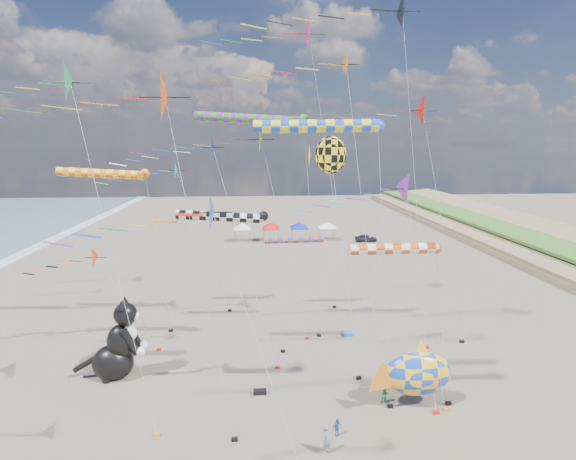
# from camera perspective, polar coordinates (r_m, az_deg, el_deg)

# --- Properties ---
(delta_kite_0) EXTENTS (9.15, 1.78, 8.98)m
(delta_kite_0) POSITION_cam_1_polar(r_m,az_deg,el_deg) (38.66, -23.42, -3.64)
(delta_kite_0) COLOR #DF410D
(delta_kite_0) RESTS_ON ground
(delta_kite_1) EXTENTS (9.36, 2.01, 15.42)m
(delta_kite_1) POSITION_cam_1_polar(r_m,az_deg,el_deg) (26.64, 13.26, 4.71)
(delta_kite_1) COLOR purple
(delta_kite_1) RESTS_ON ground
(delta_kite_2) EXTENTS (9.52, 1.75, 15.11)m
(delta_kite_2) POSITION_cam_1_polar(r_m,az_deg,el_deg) (17.32, -9.80, 0.82)
(delta_kite_2) COLOR blue
(delta_kite_2) RESTS_ON ground
(delta_kite_3) EXTENTS (14.97, 3.33, 28.30)m
(delta_kite_3) POSITION_cam_1_polar(r_m,az_deg,el_deg) (43.43, 2.62, 23.63)
(delta_kite_3) COLOR #D11663
(delta_kite_3) RESTS_ON ground
(delta_kite_4) EXTENTS (14.95, 2.91, 27.56)m
(delta_kite_4) POSITION_cam_1_polar(r_m,az_deg,el_deg) (36.44, 11.76, 25.00)
(delta_kite_4) COLOR black
(delta_kite_4) RESTS_ON ground
(delta_kite_5) EXTENTS (11.76, 1.71, 15.27)m
(delta_kite_5) POSITION_cam_1_polar(r_m,az_deg,el_deg) (44.82, -15.66, 6.82)
(delta_kite_5) COLOR #2084C4
(delta_kite_5) RESTS_ON ground
(delta_kite_6) EXTENTS (9.72, 1.76, 17.57)m
(delta_kite_6) POSITION_cam_1_polar(r_m,az_deg,el_deg) (31.72, -9.41, 9.74)
(delta_kite_6) COLOR #1719C1
(delta_kite_6) RESTS_ON ground
(delta_kite_7) EXTENTS (14.41, 2.40, 18.50)m
(delta_kite_7) POSITION_cam_1_polar(r_m,az_deg,el_deg) (36.65, -6.25, 11.04)
(delta_kite_7) COLOR yellow
(delta_kite_7) RESTS_ON ground
(delta_kite_8) EXTENTS (9.79, 2.24, 21.21)m
(delta_kite_8) POSITION_cam_1_polar(r_m,az_deg,el_deg) (26.02, -26.72, 16.31)
(delta_kite_8) COLOR #1C8547
(delta_kite_8) RESTS_ON ground
(delta_kite_9) EXTENTS (10.48, 1.94, 22.76)m
(delta_kite_9) POSITION_cam_1_polar(r_m,az_deg,el_deg) (28.96, 6.16, 19.87)
(delta_kite_9) COLOR orange
(delta_kite_9) RESTS_ON ground
(delta_kite_10) EXTENTS (12.60, 2.79, 20.91)m
(delta_kite_10) POSITION_cam_1_polar(r_m,az_deg,el_deg) (37.61, 17.68, 14.10)
(delta_kite_10) COLOR red
(delta_kite_10) RESTS_ON ground
(delta_kite_11) EXTENTS (13.45, 2.77, 20.54)m
(delta_kite_11) POSITION_cam_1_polar(r_m,az_deg,el_deg) (23.92, -17.28, 15.38)
(delta_kite_11) COLOR #E84508
(delta_kite_11) RESTS_ON ground
(windsock_0) EXTENTS (8.32, 0.78, 11.75)m
(windsock_0) POSITION_cam_1_polar(r_m,az_deg,el_deg) (34.77, -7.97, 1.62)
(windsock_0) COLOR black
(windsock_0) RESTS_ON ground
(windsock_1) EXTENTS (7.41, 0.70, 7.70)m
(windsock_1) POSITION_cam_1_polar(r_m,az_deg,el_deg) (45.28, 1.08, -1.30)
(windsock_1) COLOR #E0430F
(windsock_1) RESTS_ON ground
(windsock_2) EXTENTS (8.80, 0.77, 18.21)m
(windsock_2) POSITION_cam_1_polar(r_m,az_deg,el_deg) (26.18, 4.51, 12.82)
(windsock_2) COLOR blue
(windsock_2) RESTS_ON ground
(windsock_3) EXTENTS (8.88, 0.80, 14.79)m
(windsock_3) POSITION_cam_1_polar(r_m,az_deg,el_deg) (41.15, -22.06, 6.58)
(windsock_3) COLOR #FF6115
(windsock_3) RESTS_ON ground
(windsock_4) EXTENTS (7.13, 0.73, 10.95)m
(windsock_4) POSITION_cam_1_polar(r_m,az_deg,el_deg) (28.03, 13.83, -2.46)
(windsock_4) COLOR #E44A10
(windsock_4) RESTS_ON ground
(windsock_5) EXTENTS (10.42, 0.82, 19.23)m
(windsock_5) POSITION_cam_1_polar(r_m,az_deg,el_deg) (37.17, -4.23, 13.79)
(windsock_5) COLOR #208919
(windsock_5) RESTS_ON ground
(angelfish_kite) EXTENTS (3.74, 3.02, 17.39)m
(angelfish_kite) POSITION_cam_1_polar(r_m,az_deg,el_deg) (31.97, 5.11, 9.24)
(angelfish_kite) COLOR yellow
(angelfish_kite) RESTS_ON ground
(cat_inflatable) EXTENTS (4.57, 2.45, 6.03)m
(cat_inflatable) POSITION_cam_1_polar(r_m,az_deg,el_deg) (35.64, -21.01, -12.69)
(cat_inflatable) COLOR black
(cat_inflatable) RESTS_ON ground
(fish_inflatable) EXTENTS (6.08, 2.88, 4.58)m
(fish_inflatable) POSITION_cam_1_polar(r_m,az_deg,el_deg) (31.49, 15.98, -17.09)
(fish_inflatable) COLOR #1343BC
(fish_inflatable) RESTS_ON ground
(person_adult) EXTENTS (0.74, 0.69, 1.70)m
(person_adult) POSITION_cam_1_polar(r_m,az_deg,el_deg) (27.30, 4.98, -24.97)
(person_adult) COLOR gray
(person_adult) RESTS_ON ground
(child_green) EXTENTS (0.60, 0.48, 1.20)m
(child_green) POSITION_cam_1_polar(r_m,az_deg,el_deg) (32.05, 12.20, -19.80)
(child_green) COLOR #219246
(child_green) RESTS_ON ground
(child_blue) EXTENTS (0.67, 0.51, 1.06)m
(child_blue) POSITION_cam_1_polar(r_m,az_deg,el_deg) (28.81, 6.23, -23.63)
(child_blue) COLOR #2B5DB5
(child_blue) RESTS_ON ground
(kite_bag_1) EXTENTS (0.90, 0.44, 0.30)m
(kite_bag_1) POSITION_cam_1_polar(r_m,az_deg,el_deg) (41.45, 7.71, -12.97)
(kite_bag_1) COLOR blue
(kite_bag_1) RESTS_ON ground
(kite_bag_3) EXTENTS (0.90, 0.44, 0.30)m
(kite_bag_3) POSITION_cam_1_polar(r_m,az_deg,el_deg) (32.69, -3.59, -19.83)
(kite_bag_3) COLOR black
(kite_bag_3) RESTS_ON ground
(tent_row) EXTENTS (19.20, 4.20, 3.80)m
(tent_row) POSITION_cam_1_polar(r_m,az_deg,el_deg) (79.10, -0.37, 0.88)
(tent_row) COLOR silver
(tent_row) RESTS_ON ground
(parked_car) EXTENTS (3.87, 1.56, 1.32)m
(parked_car) POSITION_cam_1_polar(r_m,az_deg,el_deg) (79.83, 9.87, -1.01)
(parked_car) COLOR #26262D
(parked_car) RESTS_ON ground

